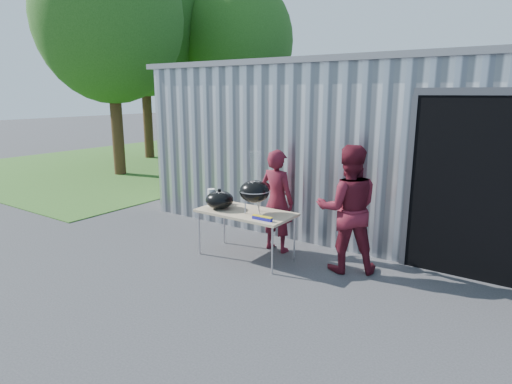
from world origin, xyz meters
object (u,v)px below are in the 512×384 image
Objects in this scene: kettle_grill at (254,187)px; person_bystander at (348,209)px; folding_table at (246,214)px; person_cook at (277,201)px.

kettle_grill is 1.40m from person_bystander.
folding_table is 1.56m from person_bystander.
folding_table is at bearing 72.87° from person_cook.
folding_table is 0.61m from person_cook.
kettle_grill is at bearing 90.23° from person_cook.
folding_table is at bearing -13.27° from person_bystander.
kettle_grill is 0.66m from person_cook.
kettle_grill is at bearing -10.49° from person_bystander.
person_bystander is (1.26, -0.11, 0.09)m from person_cook.
folding_table is at bearing 174.37° from kettle_grill.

